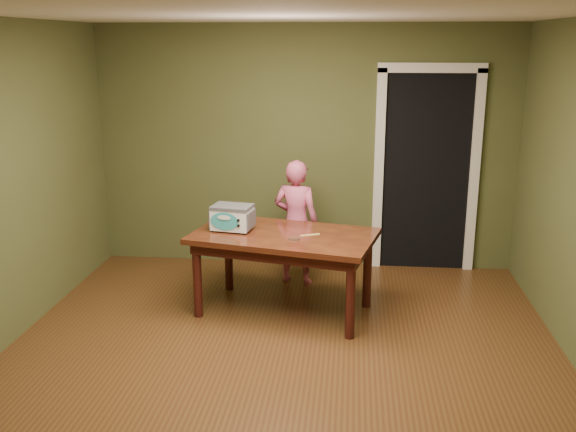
# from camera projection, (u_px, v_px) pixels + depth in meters

# --- Properties ---
(floor) EXTENTS (5.00, 5.00, 0.00)m
(floor) POSITION_uv_depth(u_px,v_px,m) (278.00, 372.00, 4.84)
(floor) COLOR #553618
(floor) RESTS_ON ground
(room_shell) EXTENTS (4.52, 5.02, 2.61)m
(room_shell) POSITION_uv_depth(u_px,v_px,m) (277.00, 148.00, 4.39)
(room_shell) COLOR #4A542D
(room_shell) RESTS_ON ground
(doorway) EXTENTS (1.10, 0.66, 2.25)m
(doorway) POSITION_uv_depth(u_px,v_px,m) (423.00, 168.00, 7.10)
(doorway) COLOR black
(doorway) RESTS_ON ground
(dining_table) EXTENTS (1.76, 1.23, 0.75)m
(dining_table) POSITION_uv_depth(u_px,v_px,m) (284.00, 244.00, 5.76)
(dining_table) COLOR #34130B
(dining_table) RESTS_ON floor
(toy_oven) EXTENTS (0.41, 0.31, 0.23)m
(toy_oven) POSITION_uv_depth(u_px,v_px,m) (232.00, 217.00, 5.81)
(toy_oven) COLOR #4C4F54
(toy_oven) RESTS_ON dining_table
(baking_pan) EXTENTS (0.10, 0.10, 0.02)m
(baking_pan) POSITION_uv_depth(u_px,v_px,m) (294.00, 238.00, 5.55)
(baking_pan) COLOR silver
(baking_pan) RESTS_ON dining_table
(spatula) EXTENTS (0.17, 0.10, 0.01)m
(spatula) POSITION_uv_depth(u_px,v_px,m) (310.00, 235.00, 5.68)
(spatula) COLOR #E9BE65
(spatula) RESTS_ON dining_table
(child) EXTENTS (0.53, 0.41, 1.28)m
(child) POSITION_uv_depth(u_px,v_px,m) (296.00, 222.00, 6.48)
(child) COLOR #D2567C
(child) RESTS_ON floor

